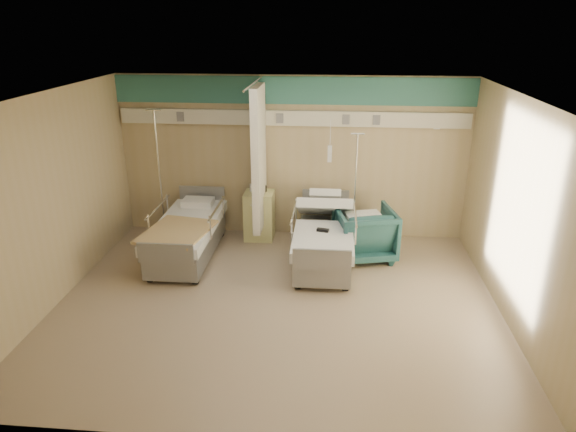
{
  "coord_description": "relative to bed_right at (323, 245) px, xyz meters",
  "views": [
    {
      "loc": [
        0.7,
        -6.13,
        3.67
      ],
      "look_at": [
        0.1,
        0.6,
        1.05
      ],
      "focal_mm": 32.0,
      "sensor_mm": 36.0,
      "label": 1
    }
  ],
  "objects": [
    {
      "name": "bed_left",
      "position": [
        -2.2,
        0.0,
        0.0
      ],
      "size": [
        1.0,
        2.16,
        0.63
      ],
      "primitive_type": null,
      "color": "silver",
      "rests_on": "ground"
    },
    {
      "name": "iv_stand_right",
      "position": [
        0.5,
        0.96,
        0.08
      ],
      "size": [
        0.34,
        0.34,
        1.91
      ],
      "rotation": [
        0.0,
        0.0,
        -0.43
      ],
      "color": "silver",
      "rests_on": "ground"
    },
    {
      "name": "waffle_blanket",
      "position": [
        0.64,
        0.27,
        0.56
      ],
      "size": [
        0.66,
        0.62,
        0.06
      ],
      "primitive_type": "cube",
      "rotation": [
        0.0,
        0.0,
        3.4
      ],
      "color": "white",
      "rests_on": "visitor_armchair"
    },
    {
      "name": "room_walls",
      "position": [
        -0.63,
        -1.05,
        1.55
      ],
      "size": [
        6.04,
        5.04,
        2.82
      ],
      "color": "tan",
      "rests_on": "ground"
    },
    {
      "name": "visitor_armchair",
      "position": [
        0.65,
        0.27,
        0.11
      ],
      "size": [
        1.09,
        1.11,
        0.85
      ],
      "primitive_type": "imported",
      "rotation": [
        0.0,
        0.0,
        3.36
      ],
      "color": "#204F52",
      "rests_on": "ground"
    },
    {
      "name": "bed_right",
      "position": [
        0.0,
        0.0,
        0.0
      ],
      "size": [
        1.0,
        2.16,
        0.63
      ],
      "primitive_type": null,
      "color": "silver",
      "rests_on": "ground"
    },
    {
      "name": "white_cup",
      "position": [
        -1.27,
        0.96,
        0.6
      ],
      "size": [
        0.1,
        0.1,
        0.13
      ],
      "primitive_type": "cylinder",
      "rotation": [
        0.0,
        0.0,
        0.16
      ],
      "color": "white",
      "rests_on": "bedside_cabinet"
    },
    {
      "name": "bedside_cabinet",
      "position": [
        -1.15,
        0.9,
        0.11
      ],
      "size": [
        0.5,
        0.48,
        0.85
      ],
      "primitive_type": "cube",
      "color": "#D2D183",
      "rests_on": "ground"
    },
    {
      "name": "iv_stand_left",
      "position": [
        -2.9,
        0.95,
        0.15
      ],
      "size": [
        0.4,
        0.4,
        2.25
      ],
      "rotation": [
        0.0,
        0.0,
        0.27
      ],
      "color": "silver",
      "rests_on": "ground"
    },
    {
      "name": "toiletry_bag",
      "position": [
        -1.13,
        0.98,
        0.59
      ],
      "size": [
        0.22,
        0.17,
        0.11
      ],
      "primitive_type": "cube",
      "rotation": [
        0.0,
        0.0,
        0.26
      ],
      "color": "black",
      "rests_on": "bedside_cabinet"
    },
    {
      "name": "tan_blanket",
      "position": [
        -2.21,
        -0.46,
        0.33
      ],
      "size": [
        1.08,
        1.26,
        0.04
      ],
      "primitive_type": "cube",
      "rotation": [
        0.0,
        0.0,
        -0.17
      ],
      "color": "tan",
      "rests_on": "bed_left"
    },
    {
      "name": "ground",
      "position": [
        -0.6,
        -1.3,
        -0.32
      ],
      "size": [
        6.0,
        5.0,
        0.0
      ],
      "primitive_type": "cube",
      "color": "gray",
      "rests_on": "ground"
    },
    {
      "name": "call_remote",
      "position": [
        -0.01,
        -0.21,
        0.34
      ],
      "size": [
        0.2,
        0.12,
        0.04
      ],
      "primitive_type": "cube",
      "rotation": [
        0.0,
        0.0,
        -0.23
      ],
      "color": "black",
      "rests_on": "bed_right"
    }
  ]
}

